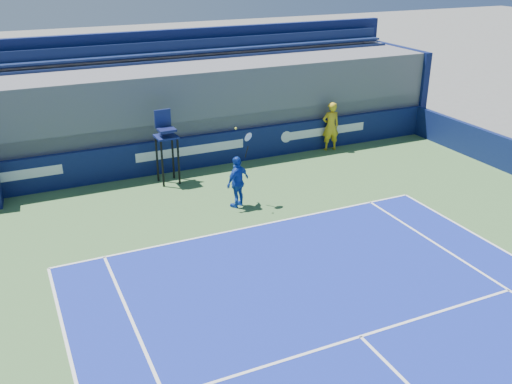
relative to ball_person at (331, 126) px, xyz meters
name	(u,v)px	position (x,y,z in m)	size (l,w,h in m)	color
ball_person	(331,126)	(0.00, 0.00, 0.00)	(0.70, 0.46, 1.91)	gold
back_hoarding	(191,153)	(-5.62, 0.31, -0.37)	(20.40, 0.21, 1.20)	#0C1646
umpire_chair	(166,139)	(-6.74, -0.63, 0.56)	(0.73, 0.73, 2.48)	black
tennis_player	(238,182)	(-5.38, -3.43, -0.14)	(1.04, 0.80, 2.57)	#153EAA
stadium_seating	(171,106)	(-5.63, 2.36, 0.86)	(21.00, 4.05, 4.40)	#58585D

